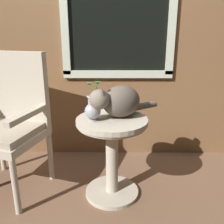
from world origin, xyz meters
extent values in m
plane|color=brown|center=(0.00, 0.00, 0.00)|extent=(6.00, 6.00, 0.00)
cube|color=brown|center=(0.00, 0.85, 1.30)|extent=(4.00, 0.04, 2.60)
cube|color=beige|center=(0.25, 0.81, 0.84)|extent=(1.04, 0.03, 0.07)
cube|color=beige|center=(-0.23, 0.81, 1.27)|extent=(0.07, 0.03, 0.87)
cube|color=beige|center=(0.74, 0.81, 1.27)|extent=(0.07, 0.03, 0.87)
cube|color=black|center=(0.25, 0.83, 1.27)|extent=(0.95, 0.01, 0.85)
cylinder|color=#B2A893|center=(0.20, 0.13, 0.01)|extent=(0.42, 0.42, 0.03)
cylinder|color=#B2A893|center=(0.20, 0.13, 0.31)|extent=(0.09, 0.09, 0.57)
cylinder|color=#B2A893|center=(0.20, 0.13, 0.61)|extent=(0.52, 0.52, 0.03)
torus|color=#B2A893|center=(0.20, 0.13, 0.59)|extent=(0.50, 0.50, 0.02)
cylinder|color=#B2A893|center=(-0.46, -0.10, 0.21)|extent=(0.04, 0.04, 0.43)
cylinder|color=#B2A893|center=(-0.81, 0.48, 0.21)|extent=(0.04, 0.04, 0.43)
cylinder|color=#B2A893|center=(-0.32, 0.33, 0.21)|extent=(0.04, 0.04, 0.43)
cube|color=#B2A893|center=(-0.63, 0.19, 0.46)|extent=(0.67, 0.64, 0.06)
cube|color=tan|center=(-0.63, 0.19, 0.51)|extent=(0.62, 0.59, 0.05)
cube|color=#B2A893|center=(-0.57, 0.40, 0.79)|extent=(0.54, 0.22, 0.60)
cube|color=#B2A893|center=(-0.39, 0.12, 0.67)|extent=(0.18, 0.45, 0.04)
ellipsoid|color=brown|center=(0.27, 0.18, 0.75)|extent=(0.37, 0.35, 0.23)
sphere|color=#76695D|center=(0.12, 0.08, 0.79)|extent=(0.14, 0.14, 0.14)
cone|color=brown|center=(0.09, 0.11, 0.85)|extent=(0.05, 0.05, 0.05)
cone|color=brown|center=(0.14, 0.05, 0.85)|extent=(0.05, 0.05, 0.05)
cylinder|color=brown|center=(0.44, 0.29, 0.68)|extent=(0.25, 0.18, 0.05)
cylinder|color=#99999E|center=(0.07, 0.09, 0.64)|extent=(0.07, 0.07, 0.01)
ellipsoid|color=#99999E|center=(0.07, 0.09, 0.70)|extent=(0.11, 0.11, 0.11)
cylinder|color=#99999E|center=(0.07, 0.09, 0.77)|extent=(0.06, 0.06, 0.06)
torus|color=#99999E|center=(0.07, 0.09, 0.80)|extent=(0.08, 0.08, 0.01)
cylinder|color=#387533|center=(0.06, 0.10, 0.85)|extent=(0.02, 0.02, 0.09)
cone|color=#387533|center=(0.05, 0.10, 0.89)|extent=(0.04, 0.04, 0.02)
cylinder|color=#387533|center=(0.09, 0.09, 0.85)|extent=(0.04, 0.02, 0.10)
cone|color=#387533|center=(0.11, 0.08, 0.90)|extent=(0.04, 0.04, 0.02)
camera|label=1|loc=(0.21, -1.54, 1.22)|focal=39.54mm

